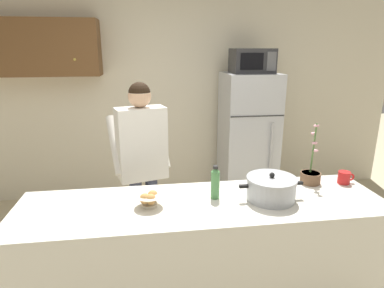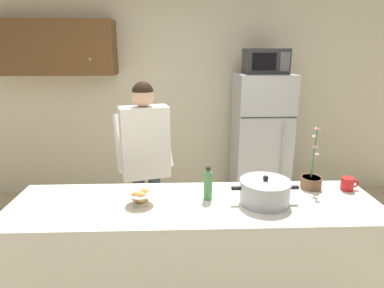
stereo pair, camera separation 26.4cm
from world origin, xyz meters
TOP-DOWN VIEW (x-y plane):
  - back_wall_unit at (-0.23, 2.27)m, footprint 6.00×0.48m
  - kitchen_island at (0.00, 0.00)m, footprint 2.49×0.68m
  - refrigerator at (0.89, 1.85)m, footprint 0.64×0.68m
  - microwave at (0.89, 1.83)m, footprint 0.48×0.37m
  - person_near_pot at (-0.41, 0.80)m, footprint 0.58×0.52m
  - cooking_pot at (0.46, -0.01)m, footprint 0.45×0.34m
  - coffee_mug at (1.12, 0.17)m, footprint 0.13×0.09m
  - bread_bowl at (-0.36, -0.01)m, footprint 0.19×0.19m
  - bottle_near_edge at (0.09, 0.05)m, footprint 0.06×0.06m
  - potted_orchid at (0.87, 0.21)m, footprint 0.15×0.15m

SIDE VIEW (x-z plane):
  - kitchen_island at x=0.00m, z-range 0.00..0.92m
  - refrigerator at x=0.89m, z-range 0.00..1.64m
  - coffee_mug at x=1.12m, z-range 0.92..1.02m
  - bread_bowl at x=-0.36m, z-range 0.92..1.02m
  - potted_orchid at x=0.87m, z-range 0.75..1.22m
  - cooking_pot at x=0.46m, z-range 0.90..1.10m
  - person_near_pot at x=-0.41m, z-range 0.20..1.86m
  - bottle_near_edge at x=0.09m, z-range 0.92..1.15m
  - back_wall_unit at x=-0.23m, z-range 0.09..2.69m
  - microwave at x=0.89m, z-range 1.64..1.92m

